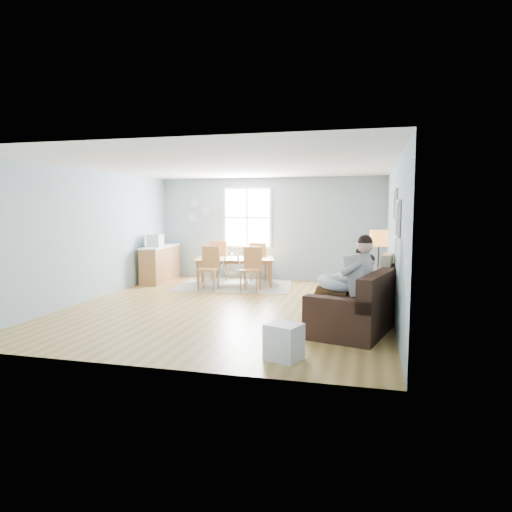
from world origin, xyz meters
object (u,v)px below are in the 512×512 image
(sofa, at_px, (364,306))
(storage_cube, at_px, (283,342))
(floor_lamp, at_px, (379,246))
(father, at_px, (349,279))
(toddler, at_px, (363,276))
(chair_ne, at_px, (258,259))
(baby_swing, at_px, (232,273))
(chair_nw, at_px, (220,258))
(dining_table, at_px, (235,272))
(monitor, at_px, (155,241))
(chair_se, at_px, (252,266))
(chair_sw, at_px, (210,265))
(counter, at_px, (160,263))

(sofa, distance_m, storage_cube, 2.12)
(floor_lamp, bearing_deg, father, -115.50)
(toddler, xyz_separation_m, chair_ne, (-2.70, 3.77, -0.20))
(baby_swing, bearing_deg, chair_nw, 122.27)
(dining_table, bearing_deg, chair_ne, 46.30)
(chair_ne, distance_m, monitor, 2.66)
(toddler, height_order, chair_se, toddler)
(chair_sw, bearing_deg, chair_se, 7.10)
(chair_sw, bearing_deg, baby_swing, 39.68)
(sofa, relative_size, toddler, 2.79)
(chair_nw, distance_m, baby_swing, 1.18)
(chair_sw, xyz_separation_m, baby_swing, (0.43, 0.36, -0.22))
(chair_nw, xyz_separation_m, baby_swing, (0.62, -0.98, -0.25))
(floor_lamp, xyz_separation_m, dining_table, (-3.36, 2.62, -0.93))
(floor_lamp, distance_m, dining_table, 4.36)
(storage_cube, bearing_deg, dining_table, 112.89)
(father, height_order, dining_table, father)
(dining_table, distance_m, chair_se, 0.88)
(chair_nw, height_order, chair_ne, chair_nw)
(father, relative_size, counter, 0.90)
(father, height_order, chair_ne, father)
(baby_swing, bearing_deg, toddler, -40.91)
(chair_nw, height_order, counter, chair_nw)
(dining_table, xyz_separation_m, chair_nw, (-0.59, 0.60, 0.28))
(toddler, xyz_separation_m, baby_swing, (-3.08, 2.67, -0.42))
(toddler, bearing_deg, dining_table, 135.63)
(chair_sw, xyz_separation_m, counter, (-1.68, 0.88, -0.11))
(floor_lamp, height_order, counter, floor_lamp)
(dining_table, height_order, chair_ne, chair_ne)
(father, bearing_deg, floor_lamp, 64.50)
(sofa, relative_size, monitor, 7.52)
(chair_nw, distance_m, counter, 1.57)
(storage_cube, relative_size, chair_sw, 0.51)
(sofa, distance_m, counter, 6.24)
(toddler, height_order, dining_table, toddler)
(dining_table, bearing_deg, monitor, 170.14)
(sofa, relative_size, father, 1.67)
(storage_cube, bearing_deg, chair_ne, 106.73)
(father, relative_size, chair_sw, 1.49)
(sofa, bearing_deg, toddler, 96.73)
(father, relative_size, dining_table, 0.79)
(dining_table, height_order, chair_sw, chair_sw)
(father, height_order, counter, father)
(sofa, bearing_deg, dining_table, 133.74)
(sofa, relative_size, chair_nw, 2.37)
(chair_se, bearing_deg, chair_sw, -172.90)
(dining_table, distance_m, counter, 2.09)
(father, xyz_separation_m, chair_nw, (-3.49, 4.16, -0.19))
(father, bearing_deg, chair_se, 128.21)
(counter, bearing_deg, chair_sw, -27.65)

